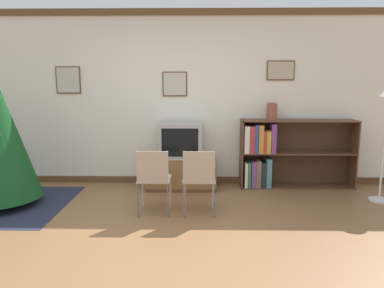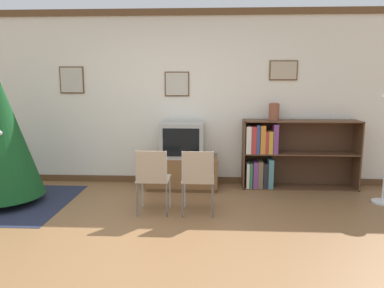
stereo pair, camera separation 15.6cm
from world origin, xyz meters
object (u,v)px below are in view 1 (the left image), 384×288
object	(u,v)px
tv_console	(181,172)
vase	(272,111)
bookshelf	(276,154)
folding_chair_right	(199,178)
television	(181,140)
folding_chair_left	(154,178)

from	to	relation	value
tv_console	vase	bearing A→B (deg)	4.46
tv_console	bookshelf	world-z (taller)	bookshelf
folding_chair_right	tv_console	bearing A→B (deg)	103.49
television	vase	bearing A→B (deg)	4.56
bookshelf	vase	size ratio (longest dim) A/B	6.71
tv_console	vase	size ratio (longest dim) A/B	4.12
folding_chair_left	vase	bearing A→B (deg)	37.43
television	folding_chair_right	xyz separation A→B (m)	(0.28, -1.15, -0.28)
vase	tv_console	bearing A→B (deg)	-175.54
television	vase	size ratio (longest dim) A/B	2.49
folding_chair_left	folding_chair_right	size ratio (longest dim) A/B	1.00
bookshelf	vase	world-z (taller)	vase
folding_chair_left	folding_chair_right	distance (m)	0.55
television	vase	distance (m)	1.44
television	bookshelf	size ratio (longest dim) A/B	0.37
folding_chair_left	vase	xyz separation A→B (m)	(1.65, 1.26, 0.70)
folding_chair_left	tv_console	bearing A→B (deg)	76.51
television	folding_chair_right	bearing A→B (deg)	-76.48
television	folding_chair_right	world-z (taller)	television
folding_chair_right	bookshelf	size ratio (longest dim) A/B	0.47
folding_chair_left	television	bearing A→B (deg)	76.48
television	bookshelf	world-z (taller)	bookshelf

